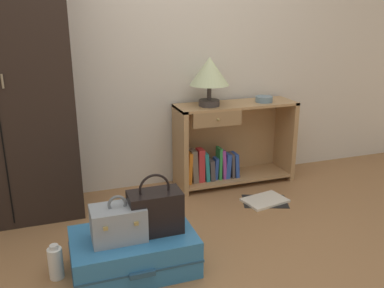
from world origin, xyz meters
The scene contains 10 objects.
ground_plane centered at (0.00, 0.00, 0.00)m, with size 9.00×9.00×0.00m, color #9E7047.
back_wall centered at (0.00, 1.50, 1.30)m, with size 6.40×0.10×2.60m, color silver.
bookshelf centered at (0.70, 1.27, 0.35)m, with size 1.04×0.35×0.72m.
table_lamp centered at (0.50, 1.24, 0.98)m, with size 0.32×0.32×0.40m.
bowl centered at (1.00, 1.23, 0.74)m, with size 0.15×0.15×0.05m, color slate.
suitcase_large centered at (-0.36, 0.25, 0.11)m, with size 0.71×0.48×0.23m.
train_case centered at (-0.44, 0.22, 0.33)m, with size 0.30×0.20×0.27m.
handbag centered at (-0.23, 0.24, 0.36)m, with size 0.30×0.17×0.36m.
bottle centered at (-0.80, 0.31, 0.10)m, with size 0.08×0.08×0.21m.
open_book_on_floor centered at (0.82, 0.80, 0.01)m, with size 0.42×0.35×0.02m.
Camera 1 is at (-0.73, -1.85, 1.45)m, focal length 38.58 mm.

